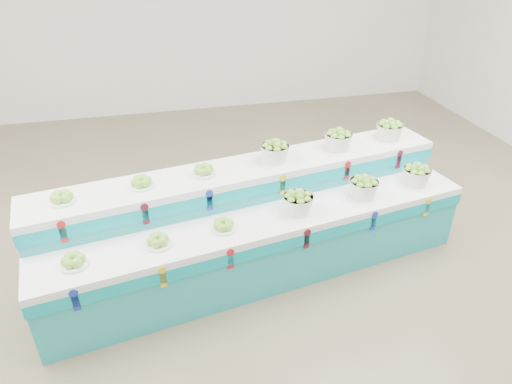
# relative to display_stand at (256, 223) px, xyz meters

# --- Properties ---
(ground) EXTENTS (10.00, 10.00, 0.00)m
(ground) POSITION_rel_display_stand_xyz_m (-0.30, -0.20, -0.51)
(ground) COLOR brown
(ground) RESTS_ON ground
(display_stand) EXTENTS (4.37, 1.78, 1.02)m
(display_stand) POSITION_rel_display_stand_xyz_m (0.00, 0.00, 0.00)
(display_stand) COLOR teal
(display_stand) RESTS_ON ground
(plate_lower_left) EXTENTS (0.26, 0.26, 0.10)m
(plate_lower_left) POSITION_rel_display_stand_xyz_m (-1.64, -0.54, 0.26)
(plate_lower_left) COLOR white
(plate_lower_left) RESTS_ON display_stand
(plate_lower_mid) EXTENTS (0.26, 0.26, 0.10)m
(plate_lower_mid) POSITION_rel_display_stand_xyz_m (-0.96, -0.43, 0.26)
(plate_lower_mid) COLOR white
(plate_lower_mid) RESTS_ON display_stand
(plate_lower_right) EXTENTS (0.26, 0.26, 0.10)m
(plate_lower_right) POSITION_rel_display_stand_xyz_m (-0.38, -0.33, 0.26)
(plate_lower_right) COLOR white
(plate_lower_right) RESTS_ON display_stand
(basket_lower_left) EXTENTS (0.34, 0.34, 0.22)m
(basket_lower_left) POSITION_rel_display_stand_xyz_m (0.36, -0.21, 0.32)
(basket_lower_left) COLOR silver
(basket_lower_left) RESTS_ON display_stand
(basket_lower_mid) EXTENTS (0.34, 0.34, 0.22)m
(basket_lower_mid) POSITION_rel_display_stand_xyz_m (1.09, -0.08, 0.32)
(basket_lower_mid) COLOR silver
(basket_lower_mid) RESTS_ON display_stand
(basket_lower_right) EXTENTS (0.34, 0.34, 0.22)m
(basket_lower_right) POSITION_rel_display_stand_xyz_m (1.73, 0.02, 0.32)
(basket_lower_right) COLOR silver
(basket_lower_right) RESTS_ON display_stand
(plate_upper_left) EXTENTS (0.26, 0.26, 0.10)m
(plate_upper_left) POSITION_rel_display_stand_xyz_m (-1.72, -0.02, 0.56)
(plate_upper_left) COLOR white
(plate_upper_left) RESTS_ON display_stand
(plate_upper_mid) EXTENTS (0.26, 0.26, 0.10)m
(plate_upper_mid) POSITION_rel_display_stand_xyz_m (-1.05, 0.09, 0.56)
(plate_upper_mid) COLOR white
(plate_upper_mid) RESTS_ON display_stand
(plate_upper_right) EXTENTS (0.26, 0.26, 0.10)m
(plate_upper_right) POSITION_rel_display_stand_xyz_m (-0.47, 0.19, 0.56)
(plate_upper_right) COLOR white
(plate_upper_right) RESTS_ON display_stand
(basket_upper_left) EXTENTS (0.34, 0.34, 0.22)m
(basket_upper_left) POSITION_rel_display_stand_xyz_m (0.27, 0.31, 0.62)
(basket_upper_left) COLOR silver
(basket_upper_left) RESTS_ON display_stand
(basket_upper_mid) EXTENTS (0.34, 0.34, 0.22)m
(basket_upper_mid) POSITION_rel_display_stand_xyz_m (1.00, 0.43, 0.62)
(basket_upper_mid) COLOR silver
(basket_upper_mid) RESTS_ON display_stand
(basket_upper_right) EXTENTS (0.34, 0.34, 0.22)m
(basket_upper_right) POSITION_rel_display_stand_xyz_m (1.65, 0.54, 0.62)
(basket_upper_right) COLOR silver
(basket_upper_right) RESTS_ON display_stand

